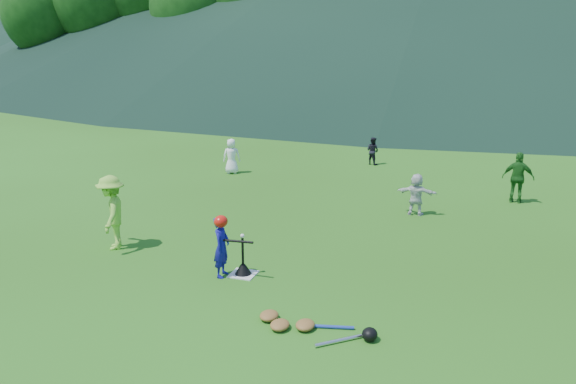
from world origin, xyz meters
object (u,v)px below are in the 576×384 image
at_px(fielder_b, 373,151).
at_px(batting_tee, 243,268).
at_px(fielder_a, 232,156).
at_px(batter_child, 222,247).
at_px(adult_coach, 112,212).
at_px(fielder_d, 416,194).
at_px(equipment_pile, 305,325).
at_px(home_plate, 243,274).
at_px(fielder_c, 518,178).

distance_m(fielder_b, batting_tee, 10.01).
bearing_deg(batting_tee, fielder_a, 115.73).
xyz_separation_m(batter_child, fielder_b, (0.80, 10.16, -0.09)).
xyz_separation_m(adult_coach, fielder_b, (3.47, 9.59, -0.29)).
xyz_separation_m(batter_child, fielder_a, (-3.16, 7.41, 0.00)).
bearing_deg(batting_tee, fielder_d, 61.68).
relative_size(batter_child, fielder_b, 1.18).
distance_m(batting_tee, equipment_pile, 2.24).
distance_m(home_plate, adult_coach, 3.12).
bearing_deg(fielder_a, home_plate, 95.15).
height_order(adult_coach, fielder_a, adult_coach).
bearing_deg(home_plate, batter_child, -153.77).
xyz_separation_m(batter_child, fielder_c, (5.19, 6.74, 0.11)).
bearing_deg(batting_tee, home_plate, 0.00).
height_order(home_plate, batting_tee, batting_tee).
distance_m(home_plate, equipment_pile, 2.24).
bearing_deg(batting_tee, equipment_pile, -43.14).
relative_size(fielder_c, batting_tee, 1.95).
distance_m(fielder_b, equipment_pile, 11.59).
relative_size(home_plate, batting_tee, 0.66).
relative_size(adult_coach, batting_tee, 2.21).
xyz_separation_m(fielder_a, equipment_pile, (5.12, -8.77, -0.49)).
bearing_deg(adult_coach, fielder_d, 101.32).
bearing_deg(fielder_c, batter_child, 57.98).
xyz_separation_m(batter_child, fielder_d, (2.84, 4.82, -0.04)).
distance_m(adult_coach, fielder_b, 10.20).
height_order(home_plate, equipment_pile, equipment_pile).
distance_m(fielder_d, batting_tee, 5.31).
bearing_deg(fielder_b, home_plate, 111.24).
xyz_separation_m(fielder_a, batting_tee, (3.49, -7.24, -0.42)).
xyz_separation_m(fielder_c, fielder_d, (-2.35, -1.91, -0.15)).
bearing_deg(batter_child, fielder_c, -41.45).
height_order(batter_child, fielder_b, batter_child).
relative_size(fielder_d, equipment_pile, 0.57).
bearing_deg(equipment_pile, fielder_c, 68.27).
xyz_separation_m(fielder_a, fielder_c, (8.35, -0.67, 0.11)).
xyz_separation_m(fielder_c, batting_tee, (-4.86, -6.57, -0.53)).
bearing_deg(fielder_c, adult_coach, 43.71).
relative_size(batter_child, fielder_d, 1.08).
bearing_deg(home_plate, equipment_pile, -43.14).
xyz_separation_m(home_plate, fielder_b, (0.47, 10.00, 0.45)).
bearing_deg(fielder_d, fielder_c, -138.85).
bearing_deg(fielder_d, adult_coach, 39.68).
height_order(fielder_a, equipment_pile, fielder_a).
height_order(fielder_d, batting_tee, fielder_d).
bearing_deg(equipment_pile, batting_tee, 136.86).
height_order(batter_child, equipment_pile, batter_child).
bearing_deg(adult_coach, fielder_b, 133.76).
bearing_deg(fielder_c, fielder_d, 44.74).
bearing_deg(fielder_c, home_plate, 59.11).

